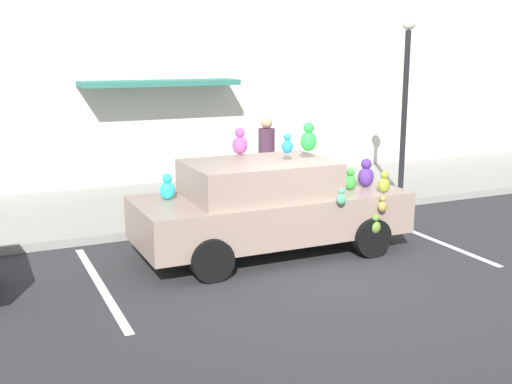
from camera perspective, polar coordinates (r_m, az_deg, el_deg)
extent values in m
plane|color=#2D2D30|center=(9.60, 6.29, -7.45)|extent=(60.00, 60.00, 0.00)
cube|color=gray|center=(13.92, -4.25, -0.74)|extent=(24.00, 4.00, 0.15)
cube|color=beige|center=(15.59, -7.26, 12.20)|extent=(24.00, 0.30, 6.40)
cube|color=#2D7263|center=(14.91, -8.68, 9.65)|extent=(3.60, 1.10, 0.12)
cube|color=silver|center=(11.85, 14.95, -3.88)|extent=(0.12, 3.60, 0.01)
cube|color=silver|center=(9.44, -13.80, -8.08)|extent=(0.12, 3.60, 0.01)
cube|color=gray|center=(10.44, 1.37, -2.02)|extent=(4.44, 1.76, 0.68)
cube|color=gray|center=(10.20, 0.26, 1.22)|extent=(2.31, 1.55, 0.56)
cylinder|color=black|center=(11.90, 5.48, -1.86)|extent=(0.64, 0.22, 0.64)
cylinder|color=black|center=(10.47, 10.30, -4.03)|extent=(0.64, 0.22, 0.64)
cylinder|color=black|center=(10.83, -7.27, -3.36)|extent=(0.64, 0.22, 0.64)
cylinder|color=black|center=(9.23, -3.98, -6.12)|extent=(0.64, 0.22, 0.64)
ellipsoid|color=green|center=(10.78, 8.44, 0.86)|extent=(0.21, 0.17, 0.25)
sphere|color=green|center=(10.75, 8.47, 1.77)|extent=(0.14, 0.14, 0.14)
ellipsoid|color=#A6883F|center=(10.37, 11.28, -1.29)|extent=(0.16, 0.13, 0.18)
sphere|color=#A6883F|center=(10.34, 11.31, -0.61)|extent=(0.10, 0.10, 0.10)
ellipsoid|color=#2491F0|center=(10.11, 2.83, 4.09)|extent=(0.18, 0.15, 0.22)
sphere|color=#2491F0|center=(10.09, 2.84, 4.93)|extent=(0.12, 0.12, 0.12)
ellipsoid|color=#532E8E|center=(11.06, 9.82, 1.32)|extent=(0.28, 0.23, 0.34)
sphere|color=#532E8E|center=(11.02, 9.87, 2.50)|extent=(0.18, 0.18, 0.18)
ellipsoid|color=#54C57E|center=(9.89, 7.66, -0.63)|extent=(0.16, 0.13, 0.18)
sphere|color=#54C57E|center=(9.87, 7.68, 0.09)|extent=(0.10, 0.10, 0.10)
ellipsoid|color=#28CBD1|center=(10.04, -7.94, 0.11)|extent=(0.24, 0.20, 0.29)
sphere|color=#28CBD1|center=(10.00, -7.97, 1.21)|extent=(0.15, 0.15, 0.15)
ellipsoid|color=olive|center=(10.67, 11.40, 0.61)|extent=(0.21, 0.17, 0.25)
sphere|color=olive|center=(10.64, 11.44, 1.51)|extent=(0.13, 0.13, 0.13)
ellipsoid|color=green|center=(10.39, 4.73, 4.56)|extent=(0.27, 0.22, 0.32)
sphere|color=green|center=(10.37, 4.75, 5.77)|extent=(0.17, 0.17, 0.17)
ellipsoid|color=#5B29CB|center=(9.54, -1.77, -0.40)|extent=(0.25, 0.21, 0.30)
sphere|color=#5B29CB|center=(9.50, -1.78, 0.81)|extent=(0.16, 0.16, 0.16)
ellipsoid|color=#B64B99|center=(10.70, -1.45, 4.22)|extent=(0.26, 0.21, 0.31)
sphere|color=#B64B99|center=(10.67, -1.45, 5.34)|extent=(0.17, 0.17, 0.17)
ellipsoid|color=olive|center=(10.36, 10.63, -3.10)|extent=(0.19, 0.15, 0.22)
sphere|color=olive|center=(10.32, 10.67, -2.30)|extent=(0.12, 0.12, 0.12)
ellipsoid|color=#9E723D|center=(13.48, 2.94, 0.21)|extent=(0.39, 0.32, 0.49)
sphere|color=#9E723D|center=(13.41, 2.95, 1.66)|extent=(0.28, 0.28, 0.28)
sphere|color=#9E723D|center=(13.35, 2.59, 2.03)|extent=(0.11, 0.11, 0.11)
sphere|color=#9E723D|center=(13.43, 3.32, 2.10)|extent=(0.11, 0.11, 0.11)
cylinder|color=black|center=(14.23, 13.14, 6.78)|extent=(0.12, 0.12, 3.54)
sphere|color=#EAEACC|center=(14.18, 13.53, 14.47)|extent=(0.28, 0.28, 0.28)
cylinder|color=#4A2D42|center=(13.90, 0.95, 2.69)|extent=(0.35, 0.35, 1.48)
sphere|color=tan|center=(13.78, 0.96, 6.23)|extent=(0.25, 0.25, 0.25)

